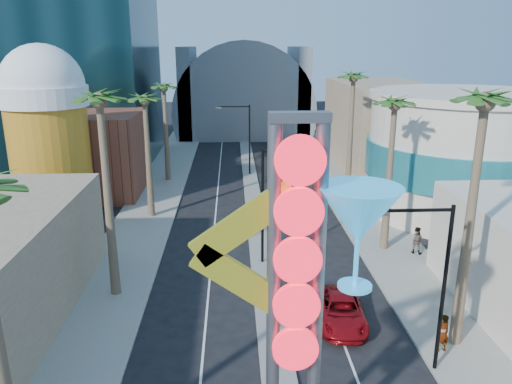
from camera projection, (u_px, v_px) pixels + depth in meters
name	position (u px, v px, depth m)	size (l,w,h in m)	color
sidewalk_west	(155.00, 199.00, 47.98)	(5.00, 100.00, 0.15)	gray
sidewalk_east	(350.00, 196.00, 48.86)	(5.00, 100.00, 0.15)	gray
median	(252.00, 189.00, 51.29)	(1.60, 84.00, 0.15)	gray
brick_filler_west	(91.00, 153.00, 49.43)	(10.00, 10.00, 8.00)	brown
filler_east	(381.00, 125.00, 60.20)	(10.00, 20.00, 10.00)	#8D7A5B
beer_mug	(47.00, 128.00, 40.63)	(7.00, 7.00, 14.50)	#B07817
turquoise_building	(464.00, 155.00, 42.99)	(16.60, 16.60, 10.60)	beige
canopy	(244.00, 107.00, 82.63)	(22.00, 16.00, 22.00)	slate
neon_sign	(322.00, 278.00, 15.72)	(6.53, 2.60, 12.55)	gray
streetlight_0	(271.00, 195.00, 32.71)	(3.79, 0.25, 8.00)	black
streetlight_1	(245.00, 133.00, 55.64)	(3.79, 0.25, 8.00)	black
streetlight_2	(435.00, 275.00, 21.52)	(3.45, 0.25, 8.00)	black
palm_1	(100.00, 113.00, 26.75)	(2.40, 2.40, 12.70)	brown
palm_2	(145.00, 107.00, 40.54)	(2.40, 2.40, 11.20)	brown
palm_3	(164.00, 93.00, 52.02)	(2.40, 2.40, 11.20)	brown
palm_5	(483.00, 119.00, 21.71)	(2.40, 2.40, 13.20)	brown
palm_6	(394.00, 113.00, 33.58)	(2.40, 2.40, 11.70)	brown
palm_7	(353.00, 85.00, 44.81)	(2.40, 2.40, 12.70)	brown
red_pickup	(342.00, 311.00, 26.66)	(2.37, 5.15, 1.43)	maroon
pedestrian_a	(443.00, 333.00, 23.84)	(0.72, 0.47, 1.96)	gray
pedestrian_b	(416.00, 240.00, 35.16)	(0.95, 0.74, 1.96)	gray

